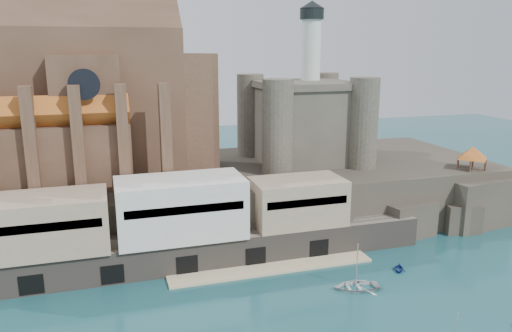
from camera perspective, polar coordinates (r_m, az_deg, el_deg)
name	(u,v)px	position (r m, az deg, el deg)	size (l,w,h in m)	color
promontory	(222,196)	(90.21, -3.88, -3.45)	(100.00, 36.00, 10.00)	#2C2721
quay	(181,226)	(72.89, -8.61, -6.81)	(70.00, 12.00, 13.05)	#665C51
church	(74,103)	(87.10, -20.08, 6.73)	(47.00, 25.93, 30.51)	#4A3222
castle_keep	(304,117)	(93.84, 5.49, 5.56)	(21.20, 21.20, 29.30)	#464237
rock_outcrop	(468,202)	(97.62, 23.09, -3.77)	(14.50, 10.50, 8.70)	#2C2721
pavilion	(473,154)	(95.68, 23.51, 1.25)	(6.40, 6.40, 5.40)	#4A3222
boat_6	(356,288)	(69.21, 11.33, -13.57)	(4.43, 1.28, 6.20)	silver
boat_7	(399,270)	(75.65, 16.00, -11.40)	(2.33, 1.42, 2.70)	navy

